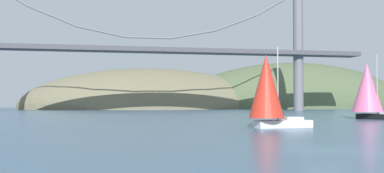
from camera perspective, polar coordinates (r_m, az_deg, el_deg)
name	(u,v)px	position (r m, az deg, el deg)	size (l,w,h in m)	color
ground_plane	(323,150)	(27.56, 16.22, -7.73)	(360.00, 360.00, 0.00)	#385670
headland_right	(295,108)	(175.12, 12.86, -2.68)	(89.42, 44.00, 34.26)	#4C5B3D
headland_center	(150,109)	(160.25, -5.34, -2.80)	(89.63, 44.00, 28.36)	#6B664C
suspension_bridge	(148,48)	(120.71, -5.57, 4.80)	(121.67, 6.00, 34.27)	slate
sailboat_pink_spinnaker	(368,90)	(76.04, 21.38, -0.39)	(6.83, 9.29, 10.01)	black
sailboat_scarlet_sail	(268,89)	(48.23, 9.56, -0.36)	(7.33, 4.17, 8.61)	white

